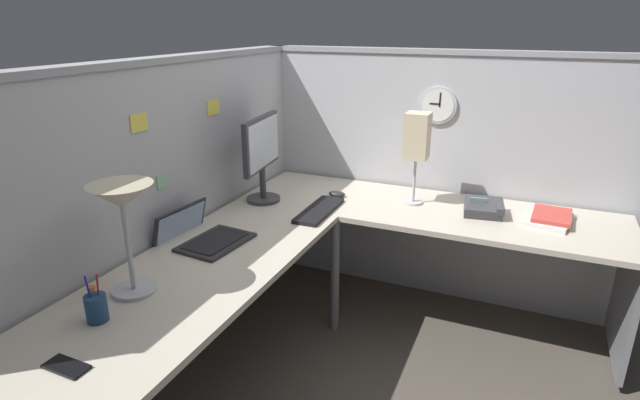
{
  "coord_description": "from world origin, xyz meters",
  "views": [
    {
      "loc": [
        -2.23,
        -0.77,
        1.74
      ],
      "look_at": [
        0.04,
        0.2,
        0.85
      ],
      "focal_mm": 28.09,
      "sensor_mm": 36.0,
      "label": 1
    }
  ],
  "objects_px": {
    "desk_lamp_dome": "(122,205)",
    "pen_cup": "(96,308)",
    "laptop": "(200,235)",
    "cell_phone": "(66,367)",
    "book_stack": "(550,218)",
    "keyboard": "(319,210)",
    "computer_mouse": "(337,194)",
    "desk_lamp_paper": "(417,139)",
    "wall_clock": "(438,105)",
    "office_phone": "(485,208)",
    "monitor": "(262,153)"
  },
  "relations": [
    {
      "from": "cell_phone",
      "to": "desk_lamp_paper",
      "type": "bearing_deg",
      "value": -17.51
    },
    {
      "from": "monitor",
      "to": "wall_clock",
      "type": "distance_m",
      "value": 1.09
    },
    {
      "from": "cell_phone",
      "to": "pen_cup",
      "type": "bearing_deg",
      "value": 26.62
    },
    {
      "from": "desk_lamp_dome",
      "to": "pen_cup",
      "type": "xyz_separation_m",
      "value": [
        -0.21,
        -0.03,
        -0.31
      ]
    },
    {
      "from": "laptop",
      "to": "wall_clock",
      "type": "relative_size",
      "value": 1.87
    },
    {
      "from": "computer_mouse",
      "to": "office_phone",
      "type": "distance_m",
      "value": 0.86
    },
    {
      "from": "cell_phone",
      "to": "wall_clock",
      "type": "relative_size",
      "value": 0.65
    },
    {
      "from": "cell_phone",
      "to": "laptop",
      "type": "bearing_deg",
      "value": 12.66
    },
    {
      "from": "cell_phone",
      "to": "wall_clock",
      "type": "bearing_deg",
      "value": -16.28
    },
    {
      "from": "monitor",
      "to": "office_phone",
      "type": "height_order",
      "value": "monitor"
    },
    {
      "from": "book_stack",
      "to": "wall_clock",
      "type": "distance_m",
      "value": 0.9
    },
    {
      "from": "computer_mouse",
      "to": "pen_cup",
      "type": "distance_m",
      "value": 1.6
    },
    {
      "from": "cell_phone",
      "to": "book_stack",
      "type": "xyz_separation_m",
      "value": [
        1.88,
        -1.37,
        0.02
      ]
    },
    {
      "from": "office_phone",
      "to": "desk_lamp_paper",
      "type": "bearing_deg",
      "value": 85.79
    },
    {
      "from": "laptop",
      "to": "keyboard",
      "type": "bearing_deg",
      "value": -33.72
    },
    {
      "from": "pen_cup",
      "to": "desk_lamp_dome",
      "type": "bearing_deg",
      "value": 7.09
    },
    {
      "from": "office_phone",
      "to": "wall_clock",
      "type": "xyz_separation_m",
      "value": [
        0.33,
        0.35,
        0.49
      ]
    },
    {
      "from": "laptop",
      "to": "book_stack",
      "type": "xyz_separation_m",
      "value": [
        0.93,
        -1.56,
        -0.0
      ]
    },
    {
      "from": "keyboard",
      "to": "desk_lamp_dome",
      "type": "distance_m",
      "value": 1.19
    },
    {
      "from": "laptop",
      "to": "desk_lamp_dome",
      "type": "height_order",
      "value": "desk_lamp_dome"
    },
    {
      "from": "laptop",
      "to": "desk_lamp_dome",
      "type": "distance_m",
      "value": 0.62
    },
    {
      "from": "keyboard",
      "to": "computer_mouse",
      "type": "bearing_deg",
      "value": 0.2
    },
    {
      "from": "monitor",
      "to": "desk_lamp_paper",
      "type": "relative_size",
      "value": 0.94
    },
    {
      "from": "laptop",
      "to": "cell_phone",
      "type": "height_order",
      "value": "laptop"
    },
    {
      "from": "desk_lamp_dome",
      "to": "cell_phone",
      "type": "distance_m",
      "value": 0.59
    },
    {
      "from": "computer_mouse",
      "to": "office_phone",
      "type": "xyz_separation_m",
      "value": [
        0.04,
        -0.85,
        0.02
      ]
    },
    {
      "from": "book_stack",
      "to": "desk_lamp_paper",
      "type": "height_order",
      "value": "desk_lamp_paper"
    },
    {
      "from": "keyboard",
      "to": "monitor",
      "type": "bearing_deg",
      "value": 82.49
    },
    {
      "from": "desk_lamp_paper",
      "to": "desk_lamp_dome",
      "type": "bearing_deg",
      "value": 151.8
    },
    {
      "from": "cell_phone",
      "to": "book_stack",
      "type": "height_order",
      "value": "book_stack"
    },
    {
      "from": "keyboard",
      "to": "cell_phone",
      "type": "height_order",
      "value": "keyboard"
    },
    {
      "from": "keyboard",
      "to": "wall_clock",
      "type": "xyz_separation_m",
      "value": [
        0.66,
        -0.5,
        0.52
      ]
    },
    {
      "from": "cell_phone",
      "to": "book_stack",
      "type": "bearing_deg",
      "value": -34.92
    },
    {
      "from": "computer_mouse",
      "to": "laptop",
      "type": "bearing_deg",
      "value": 156.2
    },
    {
      "from": "pen_cup",
      "to": "office_phone",
      "type": "height_order",
      "value": "pen_cup"
    },
    {
      "from": "monitor",
      "to": "cell_phone",
      "type": "relative_size",
      "value": 3.47
    },
    {
      "from": "book_stack",
      "to": "wall_clock",
      "type": "height_order",
      "value": "wall_clock"
    },
    {
      "from": "laptop",
      "to": "computer_mouse",
      "type": "distance_m",
      "value": 0.94
    },
    {
      "from": "desk_lamp_dome",
      "to": "pen_cup",
      "type": "relative_size",
      "value": 2.47
    },
    {
      "from": "monitor",
      "to": "cell_phone",
      "type": "xyz_separation_m",
      "value": [
        -1.57,
        -0.19,
        -0.29
      ]
    },
    {
      "from": "book_stack",
      "to": "cell_phone",
      "type": "bearing_deg",
      "value": 144.0
    },
    {
      "from": "wall_clock",
      "to": "desk_lamp_dome",
      "type": "bearing_deg",
      "value": 154.74
    },
    {
      "from": "desk_lamp_dome",
      "to": "desk_lamp_paper",
      "type": "distance_m",
      "value": 1.63
    },
    {
      "from": "laptop",
      "to": "pen_cup",
      "type": "xyz_separation_m",
      "value": [
        -0.72,
        -0.08,
        0.03
      ]
    },
    {
      "from": "office_phone",
      "to": "wall_clock",
      "type": "bearing_deg",
      "value": 46.82
    },
    {
      "from": "desk_lamp_dome",
      "to": "pen_cup",
      "type": "distance_m",
      "value": 0.38
    },
    {
      "from": "cell_phone",
      "to": "office_phone",
      "type": "bearing_deg",
      "value": -28.17
    },
    {
      "from": "keyboard",
      "to": "office_phone",
      "type": "relative_size",
      "value": 1.88
    },
    {
      "from": "keyboard",
      "to": "book_stack",
      "type": "bearing_deg",
      "value": -73.99
    },
    {
      "from": "desk_lamp_dome",
      "to": "wall_clock",
      "type": "relative_size",
      "value": 2.02
    }
  ]
}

